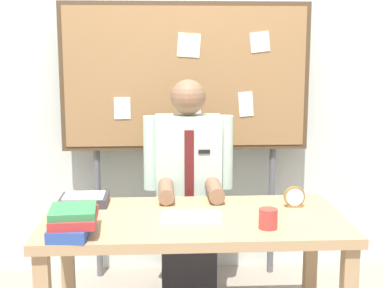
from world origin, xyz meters
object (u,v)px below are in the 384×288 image
coffee_mug (268,219)px  desk (194,233)px  book_stack (73,221)px  paper_tray (84,200)px  open_notebook (191,217)px  desk_clock (294,198)px  person (188,200)px  bulletin_board (186,80)px

coffee_mug → desk: bearing=148.8°
book_stack → paper_tray: book_stack is taller
open_notebook → desk_clock: (0.58, 0.16, 0.05)m
book_stack → paper_tray: size_ratio=1.22×
desk → person: size_ratio=1.10×
open_notebook → book_stack: bearing=-158.8°
bulletin_board → book_stack: 1.44m
bulletin_board → paper_tray: bulletin_board is taller
paper_tray → bulletin_board: bearing=49.4°
person → desk_clock: size_ratio=12.10×
book_stack → desk_clock: size_ratio=2.73×
person → paper_tray: person is taller
paper_tray → desk: bearing=-22.8°
bulletin_board → desk_clock: bearing=-55.2°
book_stack → coffee_mug: 0.93m
person → desk_clock: person is taller
person → bulletin_board: bulletin_board is taller
book_stack → coffee_mug: (0.93, 0.03, -0.02)m
person → book_stack: bearing=-125.2°
paper_tray → book_stack: bearing=-88.5°
desk → book_stack: (-0.58, -0.24, 0.16)m
desk → person: (0.00, 0.59, 0.02)m
book_stack → open_notebook: book_stack is taller
bulletin_board → open_notebook: (-0.02, -0.96, -0.64)m
bulletin_board → open_notebook: bearing=-91.0°
open_notebook → coffee_mug: size_ratio=3.14×
person → paper_tray: size_ratio=5.40×
desk → person: 0.59m
desk → coffee_mug: size_ratio=15.95×
paper_tray → desk_clock: bearing=-5.4°
open_notebook → desk_clock: size_ratio=2.63×
person → bulletin_board: 0.81m
coffee_mug → paper_tray: size_ratio=0.37×
book_stack → desk_clock: (1.14, 0.38, -0.01)m
coffee_mug → person: bearing=113.5°
desk_clock → coffee_mug: size_ratio=1.19×
book_stack → desk_clock: 1.20m
bulletin_board → book_stack: bearing=-116.2°
person → open_notebook: (-0.02, -0.61, 0.08)m
book_stack → open_notebook: bearing=21.2°
person → book_stack: size_ratio=4.43×
person → coffee_mug: size_ratio=14.45×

